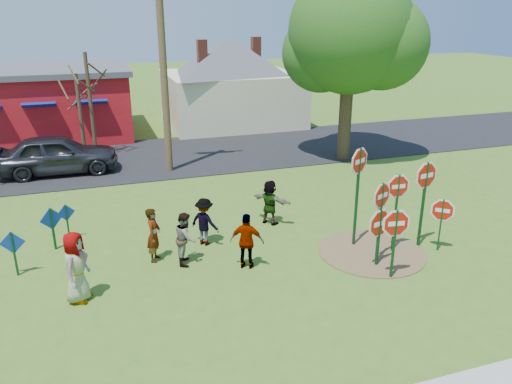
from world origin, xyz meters
TOP-DOWN VIEW (x-y plane):
  - ground at (0.00, 0.00)m, footprint 120.00×120.00m
  - road at (0.00, 11.50)m, footprint 120.00×7.50m
  - dirt_patch at (4.50, -1.00)m, footprint 3.20×3.20m
  - red_building at (-5.50, 17.99)m, footprint 9.40×7.69m
  - cream_house at (5.50, 18.00)m, footprint 9.40×9.40m
  - stop_sign_a at (4.21, -2.48)m, footprint 1.03×0.18m
  - stop_sign_b at (4.23, -0.36)m, footprint 0.97×0.52m
  - stop_sign_c at (5.14, -1.10)m, footprint 0.98×0.07m
  - stop_sign_d at (6.11, -1.05)m, footprint 1.11×0.23m
  - stop_sign_e at (4.20, -1.74)m, footprint 1.10×0.32m
  - stop_sign_f at (6.50, -1.48)m, footprint 0.73×0.61m
  - stop_sign_g at (4.33, -1.53)m, footprint 0.94×0.45m
  - blue_diamond_b at (-5.49, 0.91)m, footprint 0.66×0.06m
  - blue_diamond_c at (-4.57, 2.29)m, footprint 0.65×0.34m
  - blue_diamond_d at (-4.18, 2.89)m, footprint 0.54×0.22m
  - person_a at (-3.86, -0.95)m, footprint 0.91×1.07m
  - person_b at (-1.76, 0.60)m, footprint 0.59×0.70m
  - person_c at (-0.92, 0.17)m, footprint 0.76×0.87m
  - person_d at (-0.13, 1.18)m, footprint 1.07×1.11m
  - person_e at (0.65, -0.68)m, footprint 1.04×0.80m
  - person_f at (2.33, 2.05)m, footprint 1.26×1.41m
  - suv at (-4.70, 10.22)m, footprint 5.15×2.15m
  - utility_pole at (0.04, 9.08)m, footprint 2.46×0.44m
  - leafy_tree at (8.59, 8.34)m, footprint 6.23×5.69m
  - bare_tree_east at (-3.57, 12.52)m, footprint 1.80×1.80m
  - bare_tree_extra at (-3.05, 12.61)m, footprint 1.80×1.80m

SIDE VIEW (x-z plane):
  - ground at x=0.00m, z-range 0.00..0.00m
  - dirt_patch at x=4.50m, z-range 0.00..0.03m
  - road at x=0.00m, z-range 0.00..0.04m
  - blue_diamond_d at x=-4.18m, z-range 0.15..1.35m
  - person_d at x=-0.13m, z-range 0.00..1.52m
  - person_c at x=-0.92m, z-range 0.00..1.54m
  - person_f at x=2.33m, z-range 0.00..1.55m
  - person_b at x=-1.76m, z-range 0.00..1.62m
  - blue_diamond_b at x=-5.49m, z-range 0.16..1.48m
  - person_e at x=0.65m, z-range 0.00..1.64m
  - blue_diamond_c at x=-4.57m, z-range 0.16..1.53m
  - suv at x=-4.70m, z-range 0.04..1.78m
  - person_a at x=-3.86m, z-range 0.00..1.86m
  - stop_sign_e at x=4.20m, z-range 0.27..2.15m
  - stop_sign_f at x=6.50m, z-range 0.33..2.10m
  - stop_sign_a at x=4.21m, z-range 0.38..2.53m
  - stop_sign_g at x=4.33m, z-range 0.51..3.07m
  - stop_sign_c at x=5.14m, z-range 0.52..3.10m
  - red_building at x=-5.50m, z-range 0.02..3.92m
  - stop_sign_d at x=6.11m, z-range 0.63..3.50m
  - stop_sign_b at x=4.23m, z-range 0.76..4.03m
  - bare_tree_east at x=-3.57m, z-range 0.60..4.72m
  - cream_house at x=5.50m, z-range -0.33..6.17m
  - bare_tree_extra at x=-3.05m, z-range 0.75..5.82m
  - utility_pole at x=0.04m, z-range 0.26..10.34m
  - leafy_tree at x=8.59m, z-range 1.27..10.13m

